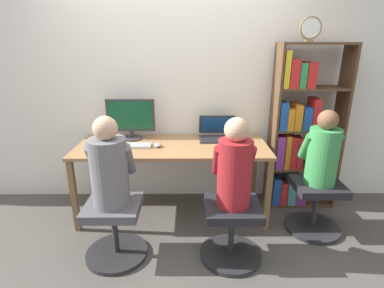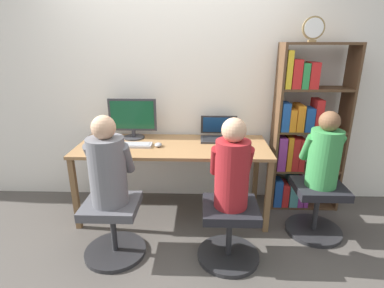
{
  "view_description": "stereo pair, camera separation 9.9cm",
  "coord_description": "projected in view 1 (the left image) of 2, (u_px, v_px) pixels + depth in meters",
  "views": [
    {
      "loc": [
        0.18,
        -2.42,
        1.7
      ],
      "look_at": [
        0.19,
        0.2,
        0.81
      ],
      "focal_mm": 28.0,
      "sensor_mm": 36.0,
      "label": 1
    },
    {
      "loc": [
        0.28,
        -2.42,
        1.7
      ],
      "look_at": [
        0.19,
        0.2,
        0.81
      ],
      "focal_mm": 28.0,
      "sensor_mm": 36.0,
      "label": 2
    }
  ],
  "objects": [
    {
      "name": "office_chair_side",
      "position": [
        315.0,
        205.0,
        2.8
      ],
      "size": [
        0.51,
        0.51,
        0.49
      ],
      "color": "#262628",
      "rests_on": "ground_plane"
    },
    {
      "name": "person_near_shelf",
      "position": [
        323.0,
        152.0,
        2.63
      ],
      "size": [
        0.33,
        0.31,
        0.68
      ],
      "color": "#388C47",
      "rests_on": "office_chair_side"
    },
    {
      "name": "computer_mouse_by_keyboard",
      "position": [
        158.0,
        145.0,
        2.87
      ],
      "size": [
        0.07,
        0.09,
        0.04
      ],
      "color": "#99999E",
      "rests_on": "desk"
    },
    {
      "name": "bookshelf",
      "position": [
        298.0,
        134.0,
        3.1
      ],
      "size": [
        0.71,
        0.29,
        1.71
      ],
      "color": "#513823",
      "rests_on": "ground_plane"
    },
    {
      "name": "ground_plane",
      "position": [
        172.0,
        232.0,
        2.84
      ],
      "size": [
        14.0,
        14.0,
        0.0
      ],
      "primitive_type": "plane",
      "color": "#4C4742"
    },
    {
      "name": "laptop",
      "position": [
        217.0,
        134.0,
        3.12
      ],
      "size": [
        0.38,
        0.33,
        0.23
      ],
      "color": "#2D2D30",
      "rests_on": "desk"
    },
    {
      "name": "person_at_laptop",
      "position": [
        235.0,
        167.0,
        2.26
      ],
      "size": [
        0.32,
        0.31,
        0.71
      ],
      "color": "maroon",
      "rests_on": "office_chair_right"
    },
    {
      "name": "office_chair_right",
      "position": [
        232.0,
        229.0,
        2.43
      ],
      "size": [
        0.51,
        0.51,
        0.49
      ],
      "color": "#262628",
      "rests_on": "ground_plane"
    },
    {
      "name": "desk",
      "position": [
        172.0,
        152.0,
        2.96
      ],
      "size": [
        1.87,
        0.71,
        0.75
      ],
      "color": "olive",
      "rests_on": "ground_plane"
    },
    {
      "name": "wall_back",
      "position": [
        173.0,
        83.0,
        3.15
      ],
      "size": [
        10.0,
        0.05,
        2.6
      ],
      "color": "white",
      "rests_on": "ground_plane"
    },
    {
      "name": "office_chair_left",
      "position": [
        115.0,
        228.0,
        2.45
      ],
      "size": [
        0.51,
        0.51,
        0.49
      ],
      "color": "#262628",
      "rests_on": "ground_plane"
    },
    {
      "name": "desktop_monitor",
      "position": [
        131.0,
        119.0,
        3.06
      ],
      "size": [
        0.49,
        0.22,
        0.42
      ],
      "color": "#333338",
      "rests_on": "desk"
    },
    {
      "name": "keyboard",
      "position": [
        127.0,
        146.0,
        2.88
      ],
      "size": [
        0.46,
        0.14,
        0.03
      ],
      "color": "#B2B2B7",
      "rests_on": "desk"
    },
    {
      "name": "person_at_monitor",
      "position": [
        109.0,
        167.0,
        2.28
      ],
      "size": [
        0.35,
        0.33,
        0.71
      ],
      "color": "slate",
      "rests_on": "office_chair_left"
    },
    {
      "name": "desk_clock",
      "position": [
        311.0,
        29.0,
        2.71
      ],
      "size": [
        0.2,
        0.03,
        0.22
      ],
      "color": "olive",
      "rests_on": "bookshelf"
    }
  ]
}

